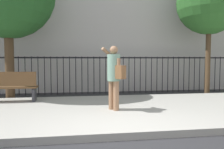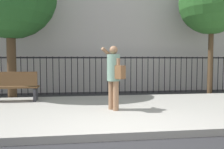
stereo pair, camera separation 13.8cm
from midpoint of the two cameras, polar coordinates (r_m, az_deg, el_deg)
ground_plane at (r=4.45m, az=3.82°, el=-15.79°), size 60.00×60.00×0.00m
sidewalk at (r=6.52m, az=-0.06°, el=-8.77°), size 28.00×4.40×0.15m
iron_fence at (r=10.06m, az=-2.85°, el=1.07°), size 12.03×0.04×1.60m
pedestrian_on_phone at (r=6.14m, az=1.17°, el=0.38°), size 0.60×0.72×1.68m
street_bench at (r=8.02m, az=-22.66°, el=-2.55°), size 1.60×0.45×0.95m
street_tree_near at (r=10.72m, az=23.43°, el=15.90°), size 2.63×2.63×5.13m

